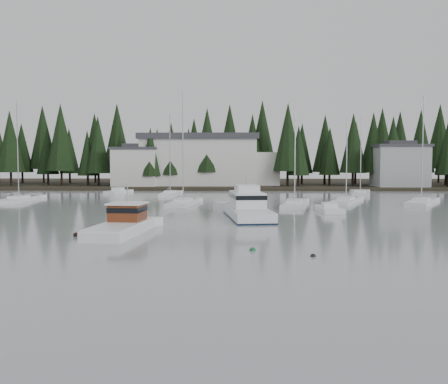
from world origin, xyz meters
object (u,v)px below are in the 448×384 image
(lobster_boat_brown, at_px, (121,227))
(runabout_3, at_px, (118,193))
(cabin_cruiser_center, at_px, (247,210))
(sailboat_3, at_px, (170,195))
(sailboat_5, at_px, (421,203))
(runabout_1, at_px, (329,210))
(house_east_a, at_px, (399,165))
(sailboat_0, at_px, (295,206))
(harbor_inn, at_px, (209,160))
(house_west, at_px, (136,166))
(sailboat_7, at_px, (346,202))
(sailboat_4, at_px, (360,194))
(sailboat_2, at_px, (19,201))
(sailboat_10, at_px, (183,204))

(lobster_boat_brown, distance_m, runabout_3, 49.99)
(lobster_boat_brown, relative_size, cabin_cruiser_center, 0.77)
(sailboat_3, relative_size, sailboat_5, 0.94)
(runabout_3, bearing_deg, runabout_1, -119.43)
(house_east_a, height_order, cabin_cruiser_center, house_east_a)
(lobster_boat_brown, relative_size, sailboat_0, 0.76)
(harbor_inn, bearing_deg, runabout_3, -127.16)
(house_west, relative_size, sailboat_7, 0.79)
(lobster_boat_brown, xyz_separation_m, sailboat_4, (29.82, 46.07, -0.44))
(house_east_a, relative_size, sailboat_4, 0.76)
(sailboat_2, distance_m, sailboat_4, 53.61)
(sailboat_2, bearing_deg, sailboat_4, -75.75)
(house_west, height_order, sailboat_4, sailboat_4)
(sailboat_2, xyz_separation_m, runabout_3, (9.75, 17.80, 0.06))
(house_west, height_order, sailboat_3, sailboat_3)
(house_west, bearing_deg, house_east_a, -1.06)
(sailboat_0, relative_size, sailboat_7, 1.01)
(harbor_inn, relative_size, cabin_cruiser_center, 2.46)
(lobster_boat_brown, xyz_separation_m, sailboat_3, (-1.91, 43.35, -0.43))
(sailboat_7, relative_size, runabout_1, 2.09)
(sailboat_0, height_order, sailboat_7, sailboat_0)
(lobster_boat_brown, relative_size, sailboat_2, 0.64)
(sailboat_5, xyz_separation_m, runabout_3, (-44.99, 21.11, 0.05))
(lobster_boat_brown, relative_size, sailboat_7, 0.76)
(sailboat_4, xyz_separation_m, runabout_1, (-10.51, -28.79, 0.07))
(harbor_inn, xyz_separation_m, runabout_3, (-14.92, -19.69, -5.64))
(runabout_1, bearing_deg, cabin_cruiser_center, 122.28)
(sailboat_5, distance_m, sailboat_10, 31.13)
(sailboat_0, xyz_separation_m, runabout_1, (3.07, -6.90, 0.08))
(cabin_cruiser_center, relative_size, sailboat_7, 0.99)
(cabin_cruiser_center, xyz_separation_m, sailboat_2, (-31.60, 19.66, -0.68))
(house_east_a, xyz_separation_m, sailboat_2, (-63.63, -33.15, -4.83))
(sailboat_0, relative_size, runabout_1, 2.11)
(lobster_boat_brown, height_order, runabout_1, lobster_boat_brown)
(sailboat_5, bearing_deg, house_west, 79.09)
(sailboat_7, bearing_deg, cabin_cruiser_center, 166.13)
(house_west, height_order, runabout_1, house_west)
(cabin_cruiser_center, relative_size, sailboat_4, 0.86)
(house_east_a, bearing_deg, sailboat_5, -103.71)
(runabout_1, bearing_deg, house_east_a, -27.44)
(sailboat_5, height_order, sailboat_10, sailboat_10)
(house_east_a, xyz_separation_m, runabout_1, (-22.76, -46.63, -4.77))
(sailboat_0, bearing_deg, cabin_cruiser_center, 165.46)
(cabin_cruiser_center, xyz_separation_m, sailboat_0, (6.20, 13.08, -0.69))
(lobster_boat_brown, distance_m, runabout_1, 25.92)
(house_west, xyz_separation_m, sailboat_4, (41.75, -18.85, -4.59))
(runabout_3, bearing_deg, lobster_boat_brown, -150.62)
(sailboat_3, relative_size, runabout_3, 2.06)
(sailboat_3, height_order, sailboat_7, sailboat_3)
(harbor_inn, height_order, runabout_3, harbor_inn)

